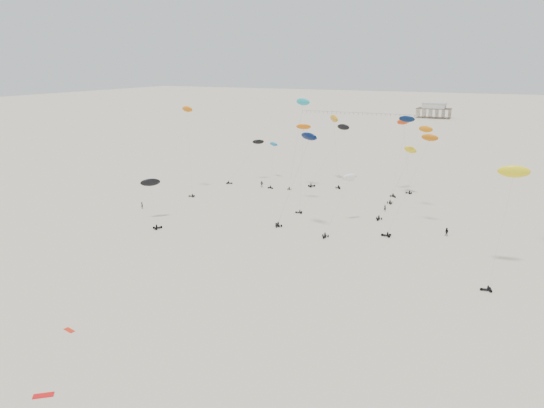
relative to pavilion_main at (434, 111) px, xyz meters
The scene contains 25 objects.
ground_plane 150.39m from the pavilion_main, 86.19° to the right, with size 900.00×900.00×0.00m, color beige.
pavilion_main is the anchor object (origin of this frame).
pier_fence 52.11m from the pavilion_main, behind, with size 80.20×0.20×1.50m.
rig_0 234.12m from the pavilion_main, 82.21° to the right, with size 9.53×16.19×24.25m.
rig_2 246.99m from the pavilion_main, 81.74° to the right, with size 8.50×13.84×22.54m.
rig_3 250.82m from the pavilion_main, 85.21° to the right, with size 3.25×16.63×16.63m.
rig_4 214.92m from the pavilion_main, 82.65° to the right, with size 6.21×9.01×13.70m.
rig_5 264.75m from the pavilion_main, 94.25° to the right, with size 9.47×9.62×11.21m.
rig_6 219.84m from the pavilion_main, 82.94° to the right, with size 4.58×12.07×22.56m.
rig_7 214.04m from the pavilion_main, 93.52° to the right, with size 8.58×16.13×17.91m.
rig_8 219.61m from the pavilion_main, 90.44° to the right, with size 5.78×6.22×25.95m.
rig_9 237.59m from the pavilion_main, 96.94° to the right, with size 8.78×9.73×24.29m.
rig_10 212.15m from the pavilion_main, 83.03° to the right, with size 6.29×5.42×20.83m.
rig_11 217.83m from the pavilion_main, 95.15° to the right, with size 8.07×11.78×14.98m.
rig_12 235.38m from the pavilion_main, 88.65° to the right, with size 6.84×13.23×21.80m.
rig_13 267.59m from the pavilion_main, 78.17° to the right, with size 5.58×14.21×20.27m.
rig_14 206.65m from the pavilion_main, 88.88° to the right, with size 9.16×13.96×21.38m.
rig_16 210.21m from the pavilion_main, 88.61° to the right, with size 9.69×11.65×18.95m.
rig_17 254.96m from the pavilion_main, 87.07° to the right, with size 10.35×4.69×21.57m.
spectator_0 258.39m from the pavilion_main, 96.40° to the right, with size 0.72×0.49×1.97m, color black.
spectator_1 249.86m from the pavilion_main, 80.01° to the right, with size 1.04×0.61×2.14m, color black.
spectator_2 223.26m from the pavilion_main, 93.15° to the right, with size 1.30×0.70×2.19m, color black.
spectator_3 234.22m from the pavilion_main, 83.43° to the right, with size 0.69×0.48×1.91m, color black.
grounded_kite_a 323.30m from the pavilion_main, 87.99° to the right, with size 2.20×0.90×0.08m, color red.
grounded_kite_b 310.97m from the pavilion_main, 89.52° to the right, with size 1.80×0.70×0.07m, color red.
Camera 1 is at (46.39, -8.04, 35.84)m, focal length 35.00 mm.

